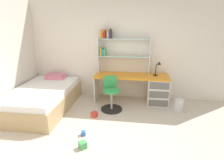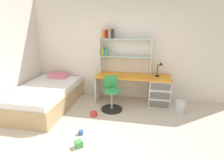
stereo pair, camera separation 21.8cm
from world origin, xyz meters
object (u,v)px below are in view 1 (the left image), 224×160
(bookshelf_hutch, at_px, (117,47))
(desk_lamp, at_px, (159,66))
(swivel_chair, at_px, (111,97))
(waste_bin, at_px, (179,105))
(desk, at_px, (151,88))
(bed_platform, at_px, (43,98))
(toy_block_green_1, at_px, (83,145))
(toy_block_red_2, at_px, (94,114))
(toy_block_blue_0, at_px, (83,133))

(bookshelf_hutch, relative_size, desk_lamp, 3.53)
(swivel_chair, relative_size, waste_bin, 2.75)
(desk, relative_size, desk_lamp, 4.98)
(waste_bin, bearing_deg, bed_platform, -174.41)
(desk_lamp, xyz_separation_m, toy_block_green_1, (-1.40, -2.10, -0.92))
(bookshelf_hutch, height_order, desk_lamp, bookshelf_hutch)
(bed_platform, distance_m, toy_block_green_1, 1.94)
(bookshelf_hutch, xyz_separation_m, toy_block_red_2, (-0.37, -1.17, -1.37))
(bookshelf_hutch, distance_m, toy_block_blue_0, 2.39)
(toy_block_green_1, bearing_deg, bookshelf_hutch, 82.05)
(desk_lamp, relative_size, swivel_chair, 0.47)
(desk_lamp, distance_m, toy_block_red_2, 2.00)
(toy_block_blue_0, bearing_deg, toy_block_green_1, -75.31)
(waste_bin, bearing_deg, toy_block_green_1, -138.71)
(desk_lamp, height_order, bed_platform, desk_lamp)
(swivel_chair, xyz_separation_m, waste_bin, (1.62, 0.14, -0.18))
(desk_lamp, bearing_deg, waste_bin, -41.41)
(bookshelf_hutch, xyz_separation_m, bed_platform, (-1.71, -0.92, -1.16))
(bookshelf_hutch, distance_m, waste_bin, 2.12)
(desk, relative_size, swivel_chair, 2.35)
(toy_block_blue_0, distance_m, toy_block_red_2, 0.73)
(desk, height_order, bookshelf_hutch, bookshelf_hutch)
(waste_bin, relative_size, toy_block_green_1, 2.48)
(bed_platform, height_order, toy_block_red_2, bed_platform)
(desk_lamp, relative_size, toy_block_blue_0, 4.59)
(bookshelf_hutch, bearing_deg, swivel_chair, -93.16)
(swivel_chair, height_order, toy_block_green_1, swivel_chair)
(toy_block_red_2, bearing_deg, bookshelf_hutch, 72.58)
(desk_lamp, bearing_deg, toy_block_red_2, -145.36)
(desk, xyz_separation_m, waste_bin, (0.66, -0.41, -0.26))
(waste_bin, xyz_separation_m, toy_block_green_1, (-1.90, -1.66, -0.09))
(waste_bin, xyz_separation_m, toy_block_red_2, (-1.95, -0.57, -0.09))
(desk_lamp, bearing_deg, desk, -170.63)
(swivel_chair, xyz_separation_m, toy_block_red_2, (-0.33, -0.43, -0.27))
(waste_bin, bearing_deg, toy_block_red_2, -163.63)
(bed_platform, xyz_separation_m, toy_block_green_1, (1.39, -1.34, -0.21))
(swivel_chair, relative_size, toy_block_red_2, 6.89)
(desk, bearing_deg, waste_bin, -31.54)
(swivel_chair, height_order, waste_bin, swivel_chair)
(bed_platform, relative_size, waste_bin, 7.10)
(toy_block_green_1, xyz_separation_m, toy_block_red_2, (-0.05, 1.09, -0.00))
(bookshelf_hutch, xyz_separation_m, waste_bin, (1.58, -0.60, -1.28))
(bookshelf_hutch, relative_size, waste_bin, 4.57)
(desk, height_order, bed_platform, desk)
(waste_bin, height_order, toy_block_blue_0, waste_bin)
(desk, relative_size, toy_block_blue_0, 22.85)
(swivel_chair, distance_m, waste_bin, 1.64)
(swivel_chair, bearing_deg, desk_lamp, 26.82)
(bookshelf_hutch, height_order, toy_block_blue_0, bookshelf_hutch)
(bed_platform, bearing_deg, desk, 15.48)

